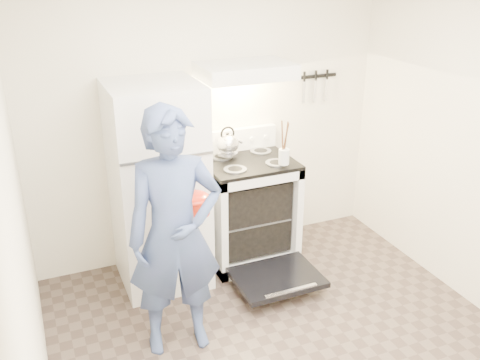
# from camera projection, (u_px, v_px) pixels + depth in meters

# --- Properties ---
(back_wall) EXTENTS (3.20, 0.02, 2.50)m
(back_wall) POSITION_uv_depth(u_px,v_px,m) (210.00, 120.00, 4.67)
(back_wall) COLOR #F2E9CD
(back_wall) RESTS_ON ground
(refrigerator) EXTENTS (0.70, 0.70, 1.70)m
(refrigerator) POSITION_uv_depth(u_px,v_px,m) (158.00, 187.00, 4.32)
(refrigerator) COLOR white
(refrigerator) RESTS_ON floor
(stove_body) EXTENTS (0.76, 0.65, 0.92)m
(stove_body) POSITION_uv_depth(u_px,v_px,m) (248.00, 211.00, 4.78)
(stove_body) COLOR white
(stove_body) RESTS_ON floor
(cooktop) EXTENTS (0.76, 0.65, 0.03)m
(cooktop) POSITION_uv_depth(u_px,v_px,m) (249.00, 162.00, 4.60)
(cooktop) COLOR black
(cooktop) RESTS_ON stove_body
(backsplash) EXTENTS (0.76, 0.07, 0.20)m
(backsplash) POSITION_uv_depth(u_px,v_px,m) (236.00, 140.00, 4.79)
(backsplash) COLOR white
(backsplash) RESTS_ON cooktop
(oven_door) EXTENTS (0.70, 0.54, 0.04)m
(oven_door) POSITION_uv_depth(u_px,v_px,m) (277.00, 277.00, 4.41)
(oven_door) COLOR black
(oven_door) RESTS_ON floor
(oven_rack) EXTENTS (0.60, 0.52, 0.01)m
(oven_rack) POSITION_uv_depth(u_px,v_px,m) (248.00, 213.00, 4.79)
(oven_rack) COLOR slate
(oven_rack) RESTS_ON stove_body
(range_hood) EXTENTS (0.76, 0.50, 0.12)m
(range_hood) POSITION_uv_depth(u_px,v_px,m) (245.00, 71.00, 4.36)
(range_hood) COLOR white
(range_hood) RESTS_ON back_wall
(knife_strip) EXTENTS (0.40, 0.02, 0.03)m
(knife_strip) POSITION_uv_depth(u_px,v_px,m) (317.00, 76.00, 4.91)
(knife_strip) COLOR black
(knife_strip) RESTS_ON back_wall
(pizza_stone) EXTENTS (0.35, 0.35, 0.02)m
(pizza_stone) POSITION_uv_depth(u_px,v_px,m) (254.00, 208.00, 4.86)
(pizza_stone) COLOR #8E6A48
(pizza_stone) RESTS_ON oven_rack
(tea_kettle) EXTENTS (0.23, 0.19, 0.29)m
(tea_kettle) POSITION_uv_depth(u_px,v_px,m) (228.00, 143.00, 4.58)
(tea_kettle) COLOR silver
(tea_kettle) RESTS_ON cooktop
(utensil_jar) EXTENTS (0.10, 0.10, 0.13)m
(utensil_jar) POSITION_uv_depth(u_px,v_px,m) (284.00, 157.00, 4.41)
(utensil_jar) COLOR silver
(utensil_jar) RESTS_ON cooktop
(person) EXTENTS (0.68, 0.48, 1.75)m
(person) POSITION_uv_depth(u_px,v_px,m) (175.00, 235.00, 3.53)
(person) COLOR navy
(person) RESTS_ON floor
(dutch_oven) EXTENTS (0.33, 0.26, 0.22)m
(dutch_oven) POSITION_uv_depth(u_px,v_px,m) (192.00, 206.00, 3.84)
(dutch_oven) COLOR red
(dutch_oven) RESTS_ON person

